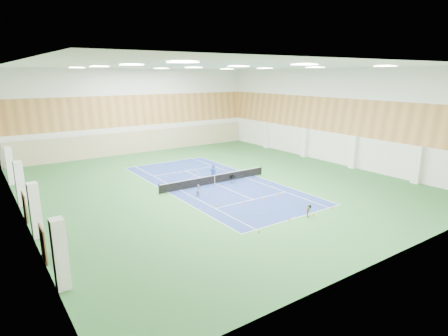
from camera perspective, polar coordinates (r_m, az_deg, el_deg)
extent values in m
plane|color=#2B6632|center=(39.62, -1.43, -2.38)|extent=(40.00, 40.00, 0.00)
cube|color=navy|center=(39.62, -1.43, -2.37)|extent=(10.97, 23.77, 0.01)
cube|color=#C6B793|center=(56.41, -12.53, 3.94)|extent=(35.40, 0.16, 3.20)
cube|color=#593319|center=(26.04, -25.88, -10.35)|extent=(0.08, 1.80, 2.20)
cube|color=#593319|center=(33.51, -28.13, -5.25)|extent=(0.08, 1.80, 2.20)
imported|color=navy|center=(39.94, -1.68, -0.79)|extent=(0.78, 0.58, 1.95)
imported|color=gray|center=(35.42, -3.88, -3.44)|extent=(0.64, 0.54, 1.17)
imported|color=tan|center=(31.11, 12.68, -6.36)|extent=(0.70, 0.51, 1.11)
cone|color=orange|center=(32.76, -0.92, -5.77)|extent=(0.20, 0.20, 0.22)
cone|color=#FF470D|center=(33.53, 2.99, -5.31)|extent=(0.19, 0.19, 0.21)
cone|color=orange|center=(34.92, 6.22, -4.58)|extent=(0.19, 0.19, 0.21)
cone|color=#D6660B|center=(36.39, 8.21, -3.84)|extent=(0.22, 0.22, 0.24)
cone|color=#D7560B|center=(27.84, 5.41, -9.58)|extent=(0.18, 0.18, 0.19)
cone|color=orange|center=(30.36, 9.94, -7.65)|extent=(0.18, 0.18, 0.20)
cone|color=orange|center=(31.70, 13.49, -6.87)|extent=(0.20, 0.20, 0.22)
cone|color=red|center=(33.76, 16.14, -5.76)|extent=(0.17, 0.17, 0.19)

